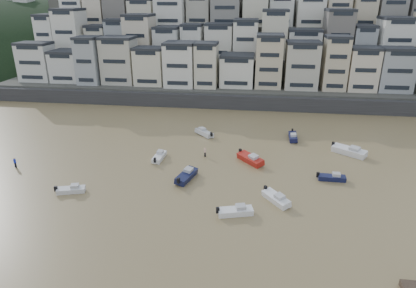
# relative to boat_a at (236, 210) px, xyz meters

# --- Properties ---
(sea_strip) EXTENTS (340.00, 340.00, 0.00)m
(sea_strip) POSITION_rel_boat_a_xyz_m (-124.99, 129.40, -0.68)
(sea_strip) COLOR #485368
(sea_strip) RESTS_ON ground
(harbor_wall) EXTENTS (140.00, 3.00, 3.50)m
(harbor_wall) POSITION_rel_boat_a_xyz_m (-4.99, 49.40, 1.06)
(harbor_wall) COLOR #38383A
(harbor_wall) RESTS_ON ground
(hillside) EXTENTS (141.04, 66.00, 50.00)m
(hillside) POSITION_rel_boat_a_xyz_m (-0.25, 89.24, 12.32)
(hillside) COLOR #4C4C47
(hillside) RESTS_ON ground
(headland) EXTENTS (216.00, 135.00, 53.33)m
(headland) POSITION_rel_boat_a_xyz_m (-109.99, 119.40, -0.67)
(headland) COLOR black
(headland) RESTS_ON ground
(boat_a) EXTENTS (5.29, 2.95, 1.37)m
(boat_a) POSITION_rel_boat_a_xyz_m (0.00, 0.00, 0.00)
(boat_a) COLOR white
(boat_a) RESTS_ON ground
(boat_b) EXTENTS (4.48, 5.20, 1.42)m
(boat_b) POSITION_rel_boat_a_xyz_m (5.40, 3.98, 0.03)
(boat_b) COLOR white
(boat_b) RESTS_ON ground
(boat_c) EXTENTS (3.30, 5.99, 1.55)m
(boat_c) POSITION_rel_boat_a_xyz_m (-8.30, 9.10, 0.09)
(boat_c) COLOR #13173B
(boat_c) RESTS_ON ground
(boat_d) EXTENTS (4.60, 1.61, 1.25)m
(boat_d) POSITION_rel_boat_a_xyz_m (14.27, 11.82, -0.06)
(boat_d) COLOR #14183F
(boat_d) RESTS_ON ground
(boat_e) EXTENTS (5.42, 5.81, 1.64)m
(boat_e) POSITION_rel_boat_a_xyz_m (1.45, 16.82, 0.13)
(boat_e) COLOR #A81C14
(boat_e) RESTS_ON ground
(boat_f) EXTENTS (1.87, 4.99, 1.34)m
(boat_f) POSITION_rel_boat_a_xyz_m (-14.49, 16.00, -0.02)
(boat_f) COLOR white
(boat_f) RESTS_ON ground
(boat_g) EXTENTS (6.63, 5.63, 1.80)m
(boat_g) POSITION_rel_boat_a_xyz_m (19.09, 22.63, 0.22)
(boat_g) COLOR white
(boat_g) RESTS_ON ground
(boat_h) EXTENTS (4.89, 5.07, 1.45)m
(boat_h) POSITION_rel_boat_a_xyz_m (-8.37, 29.03, 0.04)
(boat_h) COLOR silver
(boat_h) RESTS_ON ground
(boat_i) EXTENTS (1.81, 5.31, 1.44)m
(boat_i) POSITION_rel_boat_a_xyz_m (9.61, 29.09, 0.04)
(boat_i) COLOR #12153A
(boat_i) RESTS_ON ground
(boat_j) EXTENTS (4.61, 2.60, 1.19)m
(boat_j) POSITION_rel_boat_a_xyz_m (-24.24, 2.68, -0.09)
(boat_j) COLOR silver
(boat_j) RESTS_ON ground
(person_blue) EXTENTS (0.44, 0.44, 1.74)m
(person_blue) POSITION_rel_boat_a_xyz_m (-37.56, 9.54, 0.18)
(person_blue) COLOR #1A2AC3
(person_blue) RESTS_ON ground
(person_pink) EXTENTS (0.44, 0.44, 1.74)m
(person_pink) POSITION_rel_boat_a_xyz_m (-6.65, 18.25, 0.18)
(person_pink) COLOR beige
(person_pink) RESTS_ON ground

